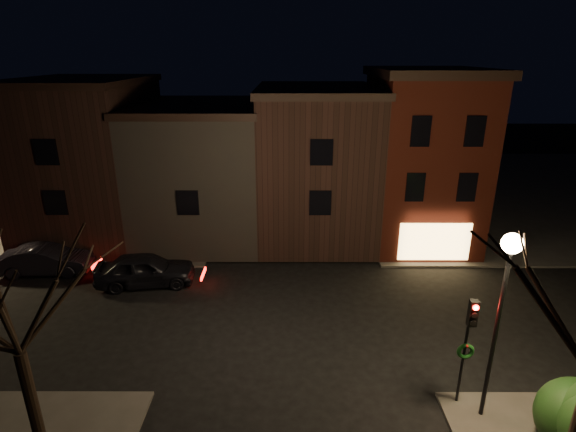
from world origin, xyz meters
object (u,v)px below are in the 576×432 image
at_px(traffic_signal, 468,336).
at_px(parked_car_b, 46,260).
at_px(parked_car_a, 145,269).
at_px(bare_tree_left, 3,287).
at_px(street_lamp_near, 506,278).

height_order(traffic_signal, parked_car_b, traffic_signal).
xyz_separation_m(traffic_signal, parked_car_a, (-13.26, 8.60, -1.95)).
bearing_deg(parked_car_b, parked_car_a, -106.40).
xyz_separation_m(traffic_signal, bare_tree_left, (-13.60, -1.49, 2.63)).
distance_m(street_lamp_near, parked_car_a, 17.13).
bearing_deg(traffic_signal, bare_tree_left, -173.74).
xyz_separation_m(street_lamp_near, parked_car_a, (-13.86, 9.09, -4.32)).
relative_size(bare_tree_left, parked_car_a, 1.50).
distance_m(street_lamp_near, bare_tree_left, 14.24).
relative_size(street_lamp_near, parked_car_b, 1.35).
bearing_deg(bare_tree_left, street_lamp_near, 4.03).
height_order(traffic_signal, bare_tree_left, bare_tree_left).
bearing_deg(street_lamp_near, parked_car_a, 146.75).
height_order(street_lamp_near, parked_car_b, street_lamp_near).
bearing_deg(parked_car_a, parked_car_b, 70.12).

